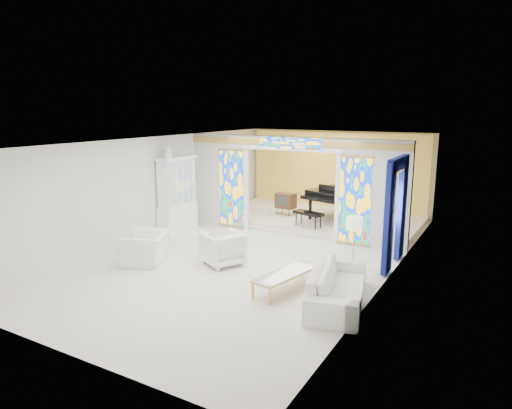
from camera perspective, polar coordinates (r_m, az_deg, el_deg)
The scene contains 24 objects.
floor at distance 12.34m, azimuth 0.27°, elevation -6.05°, with size 12.00×12.00×0.00m, color white.
ceiling at distance 11.77m, azimuth 0.28°, elevation 7.98°, with size 7.00×12.00×0.02m, color white.
wall_back at distance 17.38m, azimuth 10.03°, elevation 4.11°, with size 7.00×0.02×3.00m, color silver.
wall_front at distance 7.51m, azimuth -22.95°, elevation -6.99°, with size 7.00×0.02×3.00m, color silver.
wall_left at distance 13.99m, azimuth -12.33°, elevation 2.15°, with size 0.02×12.00×3.00m, color silver.
wall_right at distance 10.73m, azimuth 16.79°, elevation -1.02°, with size 0.02×12.00×3.00m, color silver.
partition_wall at distance 13.69m, azimuth 4.37°, elevation 2.83°, with size 7.00×0.22×3.00m.
stained_glass_left at distance 14.62m, azimuth -3.04°, elevation 2.03°, with size 0.90×0.04×2.40m, color gold.
stained_glass_right at distance 12.93m, azimuth 12.30°, elevation 0.46°, with size 0.90×0.04×2.40m, color gold.
stained_glass_transom at distance 13.46m, azimuth 4.26°, elevation 7.68°, with size 2.00×0.04×0.34m, color gold.
alcove_platform at distance 15.89m, azimuth 7.53°, elevation -1.71°, with size 6.80×3.80×0.18m, color white.
gold_curtain_back at distance 17.27m, azimuth 9.90°, elevation 4.07°, with size 6.70×0.10×2.90m, color gold.
chandelier at distance 15.33m, azimuth 8.34°, elevation 7.09°, with size 0.48×0.48×0.30m, color gold.
blue_drapes at distance 11.41m, azimuth 17.13°, elevation 0.10°, with size 0.14×1.85×2.65m.
china_cabinet at distance 14.31m, azimuth -9.84°, elevation 1.12°, with size 0.56×1.46×2.72m.
armchair_left at distance 11.80m, azimuth -13.58°, elevation -5.29°, with size 1.18×1.03×0.77m, color silver.
armchair_right at distance 11.36m, azimuth -4.18°, elevation -5.50°, with size 0.89×0.91×0.83m, color silver.
sofa at distance 9.34m, azimuth 10.18°, elevation -9.87°, with size 2.55×1.00×0.74m, color white.
side_table at distance 11.95m, azimuth -7.04°, elevation -4.60°, with size 0.68×0.68×0.66m.
vase at distance 11.87m, azimuth -7.08°, elevation -3.15°, with size 0.16×0.16×0.17m, color white.
coffee_table at distance 9.83m, azimuth 3.92°, elevation -8.61°, with size 0.92×1.87×0.40m.
floor_lamp at distance 10.39m, azimuth 12.18°, elevation -2.67°, with size 0.38×0.38×1.45m.
grand_piano at distance 15.50m, azimuth 10.93°, elevation 1.22°, with size 2.36×3.11×1.19m.
tv_console at distance 15.84m, azimuth 3.72°, elevation 0.47°, with size 0.70×0.53×0.75m.
Camera 1 is at (5.75, -10.24, 3.81)m, focal length 32.00 mm.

